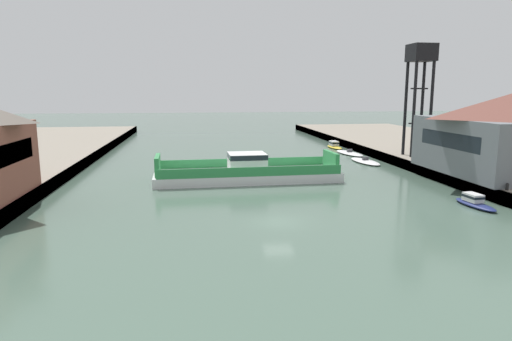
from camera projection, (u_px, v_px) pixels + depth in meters
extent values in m
plane|color=#4C6656|center=(278.00, 222.00, 37.36)|extent=(400.00, 400.00, 0.00)
cube|color=#4C4742|center=(65.00, 176.00, 53.66)|extent=(0.30, 140.00, 1.40)
cube|color=gray|center=(508.00, 165.00, 61.72)|extent=(28.00, 140.00, 1.40)
cube|color=#4C4742|center=(414.00, 168.00, 59.81)|extent=(0.30, 140.00, 1.40)
cube|color=silver|center=(247.00, 176.00, 54.85)|extent=(22.68, 7.67, 1.10)
cube|color=#2D8947|center=(243.00, 163.00, 58.01)|extent=(21.59, 0.72, 1.10)
cube|color=#2D8947|center=(251.00, 172.00, 51.29)|extent=(21.59, 0.72, 1.10)
cube|color=silver|center=(247.00, 162.00, 54.55)|extent=(4.60, 4.00, 2.27)
cube|color=black|center=(247.00, 156.00, 54.41)|extent=(4.65, 4.04, 0.60)
cube|color=#2D8947|center=(331.00, 160.00, 56.32)|extent=(0.64, 4.94, 2.20)
cube|color=#2D8947|center=(158.00, 165.00, 52.79)|extent=(0.64, 4.94, 2.20)
ellipsoid|color=navy|center=(475.00, 205.00, 42.19)|extent=(2.03, 5.33, 0.45)
cube|color=silver|center=(473.00, 197.00, 42.46)|extent=(1.27, 1.91, 0.77)
cube|color=black|center=(473.00, 196.00, 42.44)|extent=(1.30, 1.97, 0.23)
ellipsoid|color=white|center=(365.00, 161.00, 68.39)|extent=(3.42, 8.11, 0.42)
cube|color=#4C4C51|center=(365.00, 158.00, 68.31)|extent=(0.96, 0.49, 0.50)
ellipsoid|color=yellow|center=(335.00, 147.00, 85.96)|extent=(2.12, 6.26, 0.41)
cube|color=silver|center=(334.00, 143.00, 86.30)|extent=(1.41, 2.21, 0.93)
cube|color=black|center=(334.00, 143.00, 86.28)|extent=(1.45, 2.28, 0.28)
ellipsoid|color=white|center=(349.00, 153.00, 77.55)|extent=(3.81, 8.58, 0.40)
cube|color=#4C4C51|center=(350.00, 151.00, 77.47)|extent=(0.96, 0.53, 0.50)
cube|color=black|center=(15.00, 152.00, 39.31)|extent=(0.08, 8.31, 1.86)
cube|color=slate|center=(507.00, 146.00, 51.74)|extent=(14.90, 16.82, 6.34)
pyramid|color=brown|center=(511.00, 106.00, 50.93)|extent=(14.90, 16.82, 2.85)
cube|color=black|center=(449.00, 140.00, 50.59)|extent=(0.08, 11.78, 1.78)
cylinder|color=black|center=(405.00, 109.00, 66.13)|extent=(0.44, 0.44, 13.63)
cylinder|color=black|center=(422.00, 109.00, 66.49)|extent=(0.44, 0.44, 13.63)
cylinder|color=black|center=(414.00, 110.00, 63.58)|extent=(0.44, 0.44, 13.63)
cylinder|color=black|center=(431.00, 110.00, 63.94)|extent=(0.44, 0.44, 13.63)
cube|color=black|center=(417.00, 123.00, 65.39)|extent=(2.62, 0.20, 0.20)
cube|color=black|center=(417.00, 123.00, 65.39)|extent=(0.20, 2.62, 0.20)
cube|color=black|center=(419.00, 89.00, 64.51)|extent=(2.62, 0.20, 0.20)
cube|color=black|center=(419.00, 89.00, 64.51)|extent=(0.20, 2.62, 0.20)
cube|color=black|center=(422.00, 53.00, 63.63)|extent=(3.40, 3.40, 2.46)
cylinder|color=black|center=(3.00, 201.00, 37.43)|extent=(0.28, 0.28, 0.55)
sphere|color=black|center=(2.00, 198.00, 37.38)|extent=(0.32, 0.32, 0.32)
cylinder|color=black|center=(507.00, 187.00, 42.89)|extent=(0.28, 0.28, 0.55)
sphere|color=black|center=(507.00, 185.00, 42.84)|extent=(0.32, 0.32, 0.32)
cylinder|color=black|center=(27.00, 187.00, 42.88)|extent=(0.28, 0.28, 0.55)
sphere|color=black|center=(26.00, 185.00, 42.84)|extent=(0.32, 0.32, 0.32)
cylinder|color=black|center=(471.00, 176.00, 48.41)|extent=(0.28, 0.28, 0.55)
sphere|color=black|center=(472.00, 174.00, 48.36)|extent=(0.32, 0.32, 0.32)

